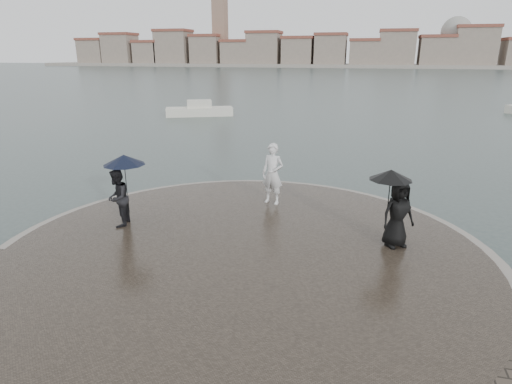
# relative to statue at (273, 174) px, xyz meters

# --- Properties ---
(ground) EXTENTS (400.00, 400.00, 0.00)m
(ground) POSITION_rel_statue_xyz_m (0.04, -7.07, -1.34)
(ground) COLOR #2B3835
(ground) RESTS_ON ground
(kerb_ring) EXTENTS (12.50, 12.50, 0.32)m
(kerb_ring) POSITION_rel_statue_xyz_m (0.04, -3.57, -1.18)
(kerb_ring) COLOR gray
(kerb_ring) RESTS_ON ground
(quay_tip) EXTENTS (11.90, 11.90, 0.36)m
(quay_tip) POSITION_rel_statue_xyz_m (0.04, -3.57, -1.16)
(quay_tip) COLOR #2D261E
(quay_tip) RESTS_ON ground
(statue) EXTENTS (0.81, 0.62, 1.96)m
(statue) POSITION_rel_statue_xyz_m (0.00, 0.00, 0.00)
(statue) COLOR silver
(statue) RESTS_ON quay_tip
(visitor_left) EXTENTS (1.21, 1.14, 2.04)m
(visitor_left) POSITION_rel_statue_xyz_m (-3.69, -2.91, 0.17)
(visitor_left) COLOR black
(visitor_left) RESTS_ON quay_tip
(visitor_right) EXTENTS (1.28, 1.07, 1.95)m
(visitor_right) POSITION_rel_statue_xyz_m (3.64, -2.37, 0.14)
(visitor_right) COLOR black
(visitor_right) RESTS_ON quay_tip
(far_skyline) EXTENTS (260.00, 20.00, 37.00)m
(far_skyline) POSITION_rel_statue_xyz_m (-6.25, 153.64, 4.27)
(far_skyline) COLOR gray
(far_skyline) RESTS_ON ground
(boats) EXTENTS (33.09, 11.34, 1.50)m
(boats) POSITION_rel_statue_xyz_m (3.03, 24.40, -0.96)
(boats) COLOR beige
(boats) RESTS_ON ground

